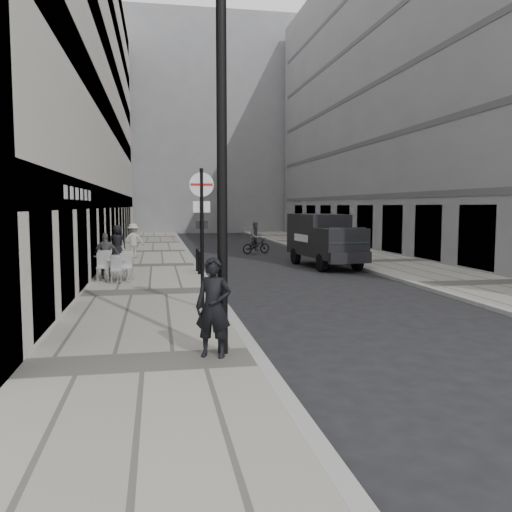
{
  "coord_description": "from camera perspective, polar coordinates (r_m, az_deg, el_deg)",
  "views": [
    {
      "loc": [
        -1.73,
        -6.45,
        2.75
      ],
      "look_at": [
        0.89,
        7.85,
        1.4
      ],
      "focal_mm": 38.0,
      "sensor_mm": 36.0,
      "label": 1
    }
  ],
  "objects": [
    {
      "name": "cafe_table_mid",
      "position": [
        20.14,
        -15.66,
        -0.96
      ],
      "size": [
        0.77,
        1.74,
        0.99
      ],
      "color": "silver",
      "rests_on": "sidewalk"
    },
    {
      "name": "cafe_table_far",
      "position": [
        19.82,
        -13.42,
        -1.02
      ],
      "size": [
        0.77,
        1.73,
        0.98
      ],
      "color": "silver",
      "rests_on": "sidewalk"
    },
    {
      "name": "pedestrian_a",
      "position": [
        20.74,
        -15.52,
        0.1
      ],
      "size": [
        0.97,
        0.43,
        1.64
      ],
      "primitive_type": "imported",
      "rotation": [
        0.0,
        0.0,
        3.11
      ],
      "color": "#4D4D51",
      "rests_on": "sidewalk"
    },
    {
      "name": "walking_man",
      "position": [
        9.46,
        -4.51,
        -5.4
      ],
      "size": [
        0.75,
        0.63,
        1.75
      ],
      "primitive_type": "imported",
      "rotation": [
        0.0,
        0.0,
        -0.38
      ],
      "color": "black",
      "rests_on": "sidewalk"
    },
    {
      "name": "building_right",
      "position": [
        35.47,
        16.95,
        16.87
      ],
      "size": [
        6.0,
        45.0,
        20.0
      ],
      "primitive_type": "cube",
      "color": "gray",
      "rests_on": "ground"
    },
    {
      "name": "pedestrian_b",
      "position": [
        28.56,
        -12.8,
        1.63
      ],
      "size": [
        1.14,
        0.69,
        1.73
      ],
      "primitive_type": "imported",
      "rotation": [
        0.0,
        0.0,
        3.19
      ],
      "color": "#B1AAA4",
      "rests_on": "sidewalk"
    },
    {
      "name": "sign_post",
      "position": [
        13.88,
        -5.73,
        3.88
      ],
      "size": [
        0.61,
        0.1,
        3.58
      ],
      "rotation": [
        0.0,
        0.0,
        -0.02
      ],
      "color": "black",
      "rests_on": "sidewalk"
    },
    {
      "name": "sidewalk",
      "position": [
        24.6,
        -10.95,
        -1.07
      ],
      "size": [
        4.0,
        60.0,
        0.12
      ],
      "primitive_type": "cube",
      "color": "gray",
      "rests_on": "ground"
    },
    {
      "name": "pedestrian_c",
      "position": [
        26.53,
        -14.41,
        1.33
      ],
      "size": [
        0.98,
        0.79,
        1.74
      ],
      "primitive_type": "imported",
      "rotation": [
        0.0,
        0.0,
        3.46
      ],
      "color": "black",
      "rests_on": "sidewalk"
    },
    {
      "name": "building_left",
      "position": [
        31.87,
        -18.65,
        16.34
      ],
      "size": [
        4.0,
        45.0,
        18.0
      ],
      "primitive_type": "cube",
      "color": "beige",
      "rests_on": "ground"
    },
    {
      "name": "bollard_near",
      "position": [
        20.97,
        -6.01,
        -0.78
      ],
      "size": [
        0.11,
        0.11,
        0.84
      ],
      "primitive_type": "cylinder",
      "color": "black",
      "rests_on": "sidewalk"
    },
    {
      "name": "cyclist",
      "position": [
        31.12,
        -0.01,
        1.59
      ],
      "size": [
        1.84,
        1.18,
        1.88
      ],
      "rotation": [
        0.0,
        0.0,
        0.36
      ],
      "color": "black",
      "rests_on": "ground"
    },
    {
      "name": "building_far",
      "position": [
        63.08,
        -7.55,
        12.77
      ],
      "size": [
        24.0,
        16.0,
        22.0
      ],
      "primitive_type": "cube",
      "color": "gray",
      "rests_on": "ground"
    },
    {
      "name": "bollard_far",
      "position": [
        21.97,
        -6.21,
        -0.47
      ],
      "size": [
        0.12,
        0.12,
        0.87
      ],
      "primitive_type": "cylinder",
      "color": "black",
      "rests_on": "sidewalk"
    },
    {
      "name": "ground",
      "position": [
        7.23,
        4.47,
        -17.09
      ],
      "size": [
        120.0,
        120.0,
        0.0
      ],
      "primitive_type": "plane",
      "color": "black",
      "rests_on": "ground"
    },
    {
      "name": "far_sidewalk",
      "position": [
        26.84,
        13.24,
        -0.59
      ],
      "size": [
        4.0,
        60.0,
        0.12
      ],
      "primitive_type": "cube",
      "color": "gray",
      "rests_on": "ground"
    },
    {
      "name": "panel_van",
      "position": [
        24.66,
        7.13,
        1.97
      ],
      "size": [
        2.35,
        5.19,
        2.37
      ],
      "rotation": [
        0.0,
        0.0,
        0.1
      ],
      "color": "black",
      "rests_on": "ground"
    },
    {
      "name": "lamppost",
      "position": [
        9.61,
        -3.63,
        12.99
      ],
      "size": [
        0.32,
        0.32,
        7.04
      ],
      "color": "black",
      "rests_on": "sidewalk"
    },
    {
      "name": "cafe_table_near",
      "position": [
        19.47,
        -14.39,
        -1.29
      ],
      "size": [
        0.69,
        1.56,
        0.89
      ],
      "color": "#BABABD",
      "rests_on": "sidewalk"
    }
  ]
}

